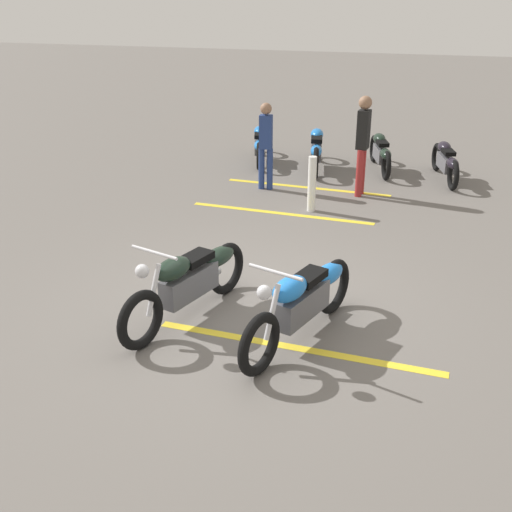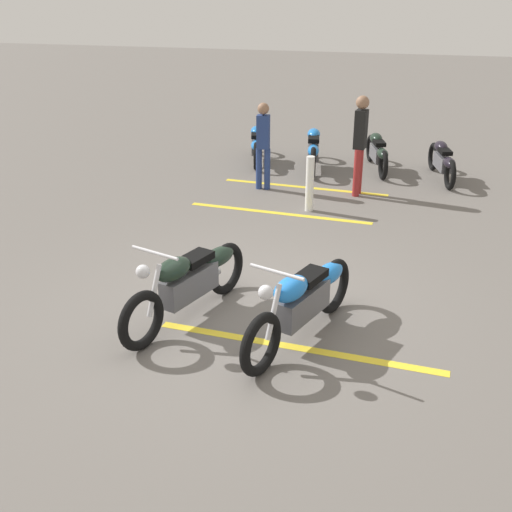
{
  "view_description": "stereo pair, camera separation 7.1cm",
  "coord_description": "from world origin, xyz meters",
  "views": [
    {
      "loc": [
        -6.41,
        -1.85,
        3.65
      ],
      "look_at": [
        0.16,
        0.0,
        0.65
      ],
      "focal_mm": 44.05,
      "sensor_mm": 36.0,
      "label": 1
    },
    {
      "loc": [
        -6.43,
        -1.78,
        3.65
      ],
      "look_at": [
        0.16,
        0.0,
        0.65
      ],
      "focal_mm": 44.05,
      "sensor_mm": 36.0,
      "label": 2
    }
  ],
  "objects": [
    {
      "name": "motorcycle_dark_foreground",
      "position": [
        -0.32,
        0.67,
        0.46
      ],
      "size": [
        2.16,
        0.84,
        1.04
      ],
      "rotation": [
        0.0,
        0.0,
        2.83
      ],
      "color": "black",
      "rests_on": "ground"
    },
    {
      "name": "motorcycle_row_left",
      "position": [
        6.53,
        -0.88,
        0.4
      ],
      "size": [
        1.9,
        0.63,
        0.73
      ],
      "rotation": [
        0.0,
        0.0,
        0.28
      ],
      "color": "black",
      "rests_on": "ground"
    },
    {
      "name": "motorcycle_bright_foreground",
      "position": [
        -0.45,
        -0.7,
        0.46
      ],
      "size": [
        2.15,
        0.87,
        1.04
      ],
      "rotation": [
        0.0,
        0.0,
        2.81
      ],
      "color": "black",
      "rests_on": "ground"
    },
    {
      "name": "bystander_near_row",
      "position": [
        4.83,
        -0.68,
        1.01
      ],
      "size": [
        0.3,
        0.24,
        1.81
      ],
      "rotation": [
        0.0,
        0.0,
        1.46
      ],
      "color": "maroon",
      "rests_on": "ground"
    },
    {
      "name": "bollard_post",
      "position": [
        3.72,
        0.01,
        0.48
      ],
      "size": [
        0.14,
        0.14,
        0.96
      ],
      "primitive_type": "cylinder",
      "color": "white",
      "rests_on": "ground"
    },
    {
      "name": "motorcycle_row_right",
      "position": [
        6.55,
        1.72,
        0.4
      ],
      "size": [
        1.9,
        0.59,
        0.73
      ],
      "rotation": [
        0.0,
        0.0,
        0.25
      ],
      "color": "black",
      "rests_on": "ground"
    },
    {
      "name": "ground_plane",
      "position": [
        0.0,
        0.0,
        0.0
      ],
      "size": [
        60.0,
        60.0,
        0.0
      ],
      "primitive_type": "plane",
      "color": "#66605B"
    },
    {
      "name": "parking_stripe_mid",
      "position": [
        3.44,
        0.48,
        0.0
      ],
      "size": [
        0.3,
        3.2,
        0.01
      ],
      "primitive_type": "cube",
      "rotation": [
        0.0,
        0.0,
        1.51
      ],
      "color": "yellow",
      "rests_on": "ground"
    },
    {
      "name": "parking_stripe_far",
      "position": [
        5.0,
        0.34,
        0.0
      ],
      "size": [
        0.3,
        3.2,
        0.01
      ],
      "primitive_type": "cube",
      "rotation": [
        0.0,
        0.0,
        1.51
      ],
      "color": "yellow",
      "rests_on": "ground"
    },
    {
      "name": "motorcycle_row_far_left",
      "position": [
        6.19,
        -2.18,
        0.39
      ],
      "size": [
        1.89,
        0.56,
        0.72
      ],
      "rotation": [
        0.0,
        0.0,
        0.24
      ],
      "color": "black",
      "rests_on": "ground"
    },
    {
      "name": "motorcycle_row_center",
      "position": [
        6.31,
        0.43,
        0.44
      ],
      "size": [
        2.1,
        0.5,
        0.8
      ],
      "rotation": [
        0.0,
        0.0,
        0.18
      ],
      "color": "black",
      "rests_on": "ground"
    },
    {
      "name": "parking_stripe_near",
      "position": [
        -0.68,
        -0.69,
        0.0
      ],
      "size": [
        0.3,
        3.2,
        0.01
      ],
      "primitive_type": "cube",
      "rotation": [
        0.0,
        0.0,
        1.51
      ],
      "color": "yellow",
      "rests_on": "ground"
    },
    {
      "name": "bystander_secondary",
      "position": [
        4.72,
        1.1,
        0.91
      ],
      "size": [
        0.21,
        0.27,
        1.62
      ],
      "rotation": [
        0.0,
        0.0,
        3.21
      ],
      "color": "navy",
      "rests_on": "ground"
    }
  ]
}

